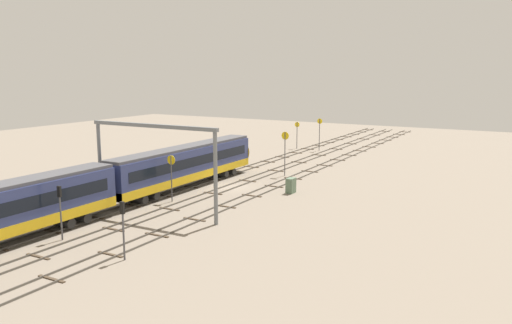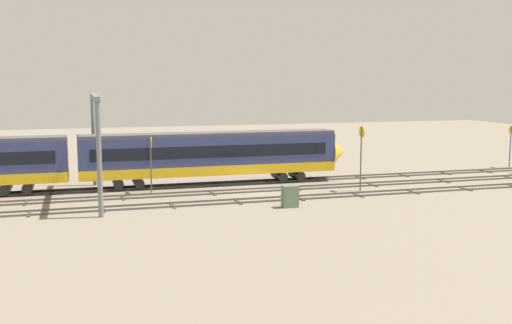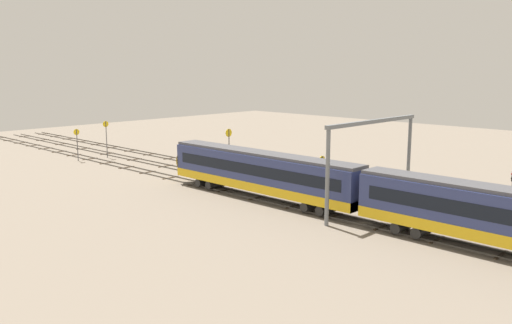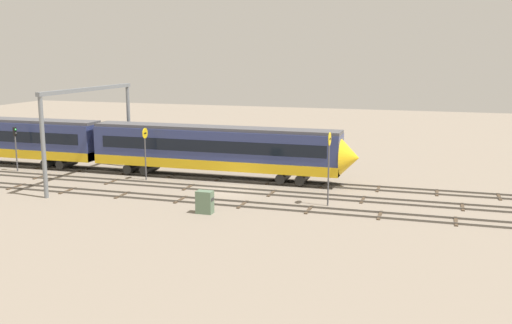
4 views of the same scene
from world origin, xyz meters
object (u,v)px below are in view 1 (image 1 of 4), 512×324
overhead_gantry (153,149)px  signal_light_trackside_departure (60,205)px  speed_sign_far_trackside (320,130)px  speed_sign_mid_trackside (285,147)px  speed_sign_distant_end (171,171)px  speed_sign_near_foreground (297,131)px  signal_light_trackside_approach (123,222)px  relay_cabinet (291,186)px

overhead_gantry → signal_light_trackside_departure: size_ratio=3.26×
speed_sign_far_trackside → speed_sign_mid_trackside: bearing=-168.8°
speed_sign_mid_trackside → speed_sign_distant_end: bearing=166.5°
speed_sign_near_foreground → speed_sign_far_trackside: size_ratio=0.84×
overhead_gantry → signal_light_trackside_approach: bearing=-150.1°
speed_sign_mid_trackside → relay_cabinet: 10.13m
speed_sign_far_trackside → relay_cabinet: bearing=-163.2°
speed_sign_distant_end → signal_light_trackside_departure: (-14.33, -0.10, -0.32)m
signal_light_trackside_approach → signal_light_trackside_departure: signal_light_trackside_departure is taller
speed_sign_mid_trackside → signal_light_trackside_approach: size_ratio=1.33×
overhead_gantry → speed_sign_mid_trackside: bearing=-6.8°
speed_sign_far_trackside → relay_cabinet: size_ratio=3.25×
overhead_gantry → signal_light_trackside_departure: 10.36m
speed_sign_far_trackside → speed_sign_distant_end: bearing=-179.9°
signal_light_trackside_departure → overhead_gantry: bearing=-8.9°
speed_sign_mid_trackside → signal_light_trackside_approach: 33.46m
signal_light_trackside_departure → relay_cabinet: 25.69m
signal_light_trackside_departure → speed_sign_far_trackside: bearing=0.2°
speed_sign_distant_end → speed_sign_far_trackside: bearing=0.1°
speed_sign_near_foreground → signal_light_trackside_departure: speed_sign_near_foreground is taller
speed_sign_near_foreground → relay_cabinet: bearing=-156.2°
overhead_gantry → speed_sign_mid_trackside: size_ratio=2.52×
speed_sign_mid_trackside → relay_cabinet: speed_sign_mid_trackside is taller
speed_sign_mid_trackside → speed_sign_near_foreground: bearing=21.2°
speed_sign_far_trackside → signal_light_trackside_approach: (-55.51, -7.82, -0.70)m
relay_cabinet → speed_sign_near_foreground: bearing=23.8°
overhead_gantry → relay_cabinet: 17.02m
overhead_gantry → speed_sign_far_trackside: overhead_gantry is taller
speed_sign_far_trackside → signal_light_trackside_approach: 56.06m
speed_sign_mid_trackside → speed_sign_distant_end: speed_sign_mid_trackside is taller
signal_light_trackside_departure → relay_cabinet: signal_light_trackside_departure is taller
signal_light_trackside_departure → relay_cabinet: (23.94, -9.08, -2.08)m
speed_sign_near_foreground → speed_sign_mid_trackside: bearing=-158.8°
speed_sign_mid_trackside → signal_light_trackside_departure: 32.60m
speed_sign_near_foreground → signal_light_trackside_departure: (-55.10, -4.63, -0.11)m
speed_sign_near_foreground → signal_light_trackside_departure: bearing=-175.2°
speed_sign_mid_trackside → signal_light_trackside_approach: speed_sign_mid_trackside is taller
overhead_gantry → signal_light_trackside_approach: (-10.63, -6.11, -3.40)m
overhead_gantry → signal_light_trackside_departure: overhead_gantry is taller
speed_sign_mid_trackside → signal_light_trackside_departure: size_ratio=1.29×
speed_sign_far_trackside → speed_sign_distant_end: 40.24m
speed_sign_far_trackside → signal_light_trackside_departure: (-54.56, -0.18, -0.63)m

